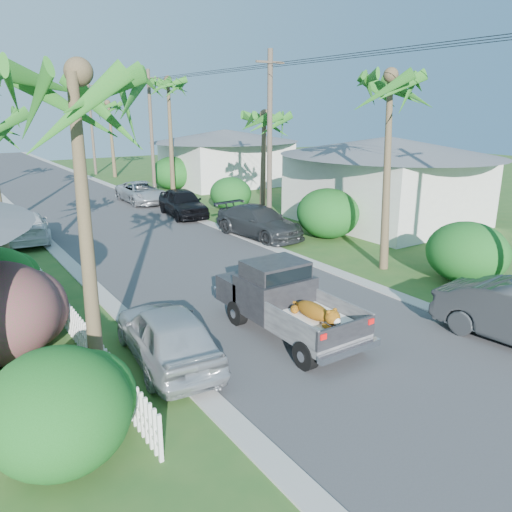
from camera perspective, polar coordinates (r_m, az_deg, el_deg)
ground at (r=13.21m, az=14.51°, el=-12.61°), size 120.00×120.00×0.00m
road at (r=34.25m, az=-18.19°, el=5.09°), size 8.00×100.00×0.02m
curb_left at (r=33.39m, az=-25.29°, el=4.09°), size 0.60×100.00×0.06m
curb_right at (r=35.60m, az=-11.53°, el=6.02°), size 0.60×100.00×0.06m
pickup_truck at (r=14.58m, az=2.85°, el=-4.82°), size 1.98×5.12×2.06m
parked_car_rm at (r=25.37m, az=0.33°, el=3.90°), size 2.77×5.52×1.54m
parked_car_rf at (r=30.62m, az=-8.37°, el=6.03°), size 2.52×5.06×1.65m
parked_car_rd at (r=35.68m, az=-12.94°, el=7.08°), size 2.43×5.16×1.43m
parked_car_ln at (r=13.08m, az=-10.13°, el=-8.81°), size 2.31×4.71×1.55m
parked_car_lf at (r=26.97m, az=-24.73°, el=3.00°), size 2.61×5.11×1.42m
palm_l_a at (r=10.83m, az=-20.53°, el=18.83°), size 4.40×4.40×8.20m
palm_r_a at (r=20.32m, az=15.52°, el=19.09°), size 4.40×4.40×8.70m
palm_r_b at (r=27.29m, az=0.85°, el=15.76°), size 4.40×4.40×7.20m
palm_r_c at (r=36.75m, az=-10.03°, el=19.09°), size 4.40×4.40×9.40m
palm_r_d at (r=49.90m, az=-16.47°, el=16.37°), size 4.40×4.40×8.00m
shrub_l_a at (r=10.04m, az=-21.68°, el=-16.04°), size 2.60×2.86×2.20m
shrub_r_a at (r=20.19m, az=22.99°, el=0.37°), size 2.80×3.08×2.30m
shrub_r_b at (r=25.39m, az=8.20°, el=4.85°), size 3.00×3.30×2.50m
shrub_r_c at (r=32.41m, az=-2.92°, el=7.16°), size 2.60×2.86×2.10m
shrub_r_d at (r=41.40m, az=-9.54°, el=9.34°), size 3.20×3.52×2.60m
picket_fence at (r=14.50m, az=-19.60°, el=-8.12°), size 0.10×11.00×1.00m
house_right_near at (r=29.57m, az=14.60°, el=8.04°), size 8.00×9.00×4.80m
house_right_far at (r=43.59m, az=-3.50°, el=10.97°), size 9.00×8.00×4.60m
utility_pole_b at (r=25.13m, az=1.56°, el=12.61°), size 1.60×0.26×9.00m
utility_pole_c at (r=38.35m, az=-11.86°, el=13.62°), size 1.60×0.26×9.00m
utility_pole_d at (r=52.54m, az=-18.27°, el=13.85°), size 1.60×0.26×9.00m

